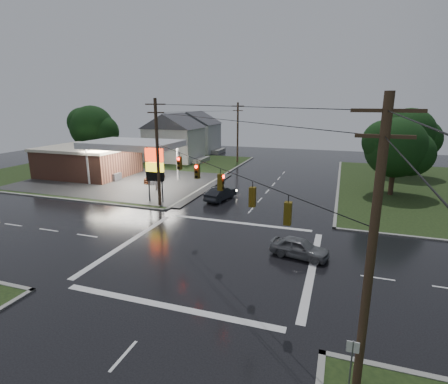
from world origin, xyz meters
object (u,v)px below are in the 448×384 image
(tree_ne_far, at_px, (410,134))
(tree_ne_near, at_px, (397,148))
(tree_nw_behind, at_px, (93,128))
(utility_pole_se, at_px, (372,249))
(utility_pole_nw, at_px, (158,152))
(pylon_sign, at_px, (155,166))
(utility_pole_n, at_px, (238,132))
(car_crossing, at_px, (300,248))
(house_far, at_px, (195,131))
(gas_station, at_px, (95,159))
(car_pump, at_px, (155,176))
(house_near, at_px, (174,137))
(car_north, at_px, (220,193))

(tree_ne_far, bearing_deg, tree_ne_near, -104.07)
(tree_nw_behind, bearing_deg, utility_pole_se, -42.34)
(utility_pole_nw, relative_size, utility_pole_se, 1.00)
(pylon_sign, height_order, utility_pole_n, utility_pole_n)
(pylon_sign, bearing_deg, car_crossing, -28.59)
(house_far, height_order, tree_ne_far, tree_ne_far)
(utility_pole_se, xyz_separation_m, house_far, (-31.45, 57.50, -1.32))
(gas_station, height_order, car_pump, gas_station)
(utility_pole_se, relative_size, tree_nw_behind, 1.10)
(gas_station, relative_size, house_near, 2.37)
(utility_pole_n, relative_size, car_crossing, 2.55)
(tree_nw_behind, relative_size, tree_ne_far, 1.02)
(tree_nw_behind, distance_m, tree_ne_far, 51.15)
(gas_station, distance_m, tree_ne_far, 45.29)
(tree_ne_far, bearing_deg, house_near, 176.99)
(utility_pole_se, xyz_separation_m, house_near, (-30.45, 45.50, -1.32))
(pylon_sign, height_order, tree_ne_far, tree_ne_far)
(house_near, distance_m, house_far, 12.04)
(utility_pole_n, relative_size, tree_nw_behind, 1.05)
(tree_ne_far, bearing_deg, car_north, -136.39)
(pylon_sign, distance_m, car_pump, 10.98)
(utility_pole_se, height_order, car_north, utility_pole_se)
(pylon_sign, distance_m, car_crossing, 19.05)
(pylon_sign, height_order, tree_ne_near, tree_ne_near)
(pylon_sign, height_order, car_crossing, pylon_sign)
(utility_pole_n, distance_m, car_crossing, 39.91)
(car_north, bearing_deg, tree_ne_far, -124.77)
(car_pump, bearing_deg, pylon_sign, -74.00)
(utility_pole_nw, height_order, car_pump, utility_pole_nw)
(utility_pole_nw, bearing_deg, tree_ne_near, 27.86)
(house_far, bearing_deg, utility_pole_se, -61.32)
(utility_pole_se, xyz_separation_m, car_pump, (-25.32, 29.02, -5.02))
(utility_pole_se, relative_size, car_pump, 2.26)
(utility_pole_nw, bearing_deg, tree_nw_behind, 139.90)
(gas_station, height_order, car_north, gas_station)
(house_near, bearing_deg, gas_station, -106.17)
(utility_pole_n, height_order, car_crossing, utility_pole_n)
(pylon_sign, relative_size, tree_ne_far, 0.61)
(gas_station, distance_m, car_crossing, 36.54)
(gas_station, height_order, utility_pole_nw, utility_pole_nw)
(tree_nw_behind, bearing_deg, house_far, 56.56)
(house_near, bearing_deg, tree_ne_far, -3.01)
(house_far, bearing_deg, gas_station, -97.50)
(car_crossing, relative_size, car_pump, 0.85)
(utility_pole_se, height_order, tree_ne_near, utility_pole_se)
(utility_pole_n, bearing_deg, house_near, -170.09)
(gas_station, xyz_separation_m, tree_nw_behind, (-8.17, 10.29, 3.63))
(utility_pole_n, xyz_separation_m, car_pump, (-6.32, -18.48, -4.76))
(pylon_sign, relative_size, utility_pole_se, 0.55)
(gas_station, bearing_deg, tree_nw_behind, 128.42)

